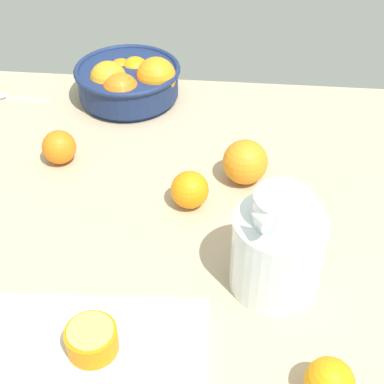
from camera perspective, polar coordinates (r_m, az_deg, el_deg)
ground_plane at (r=102.80cm, az=0.49°, el=-1.54°), size 114.16×88.00×3.00cm
fruit_bowl at (r=128.55cm, az=-6.43°, el=11.12°), size 23.68×23.68×11.26cm
juice_pitcher at (r=84.58cm, az=8.63°, el=-6.05°), size 14.41×15.76×18.16cm
cutting_board at (r=80.02cm, az=-10.09°, el=-16.33°), size 32.58×21.89×2.02cm
orange_half_0 at (r=78.15cm, az=-10.13°, el=-14.49°), size 7.02×7.02×3.97cm
loose_orange_0 at (r=76.42cm, az=13.74°, el=-18.25°), size 6.43×6.43×6.43cm
loose_orange_1 at (r=112.15cm, az=-13.32°, el=4.44°), size 6.63×6.63×6.63cm
loose_orange_2 at (r=104.33cm, az=5.41°, el=3.04°), size 8.40×8.40×8.40cm
loose_orange_3 at (r=98.93cm, az=-0.23°, el=0.23°), size 6.76×6.76×6.76cm
spoon at (r=137.08cm, az=-17.89°, el=9.18°), size 13.46×2.35×1.00cm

